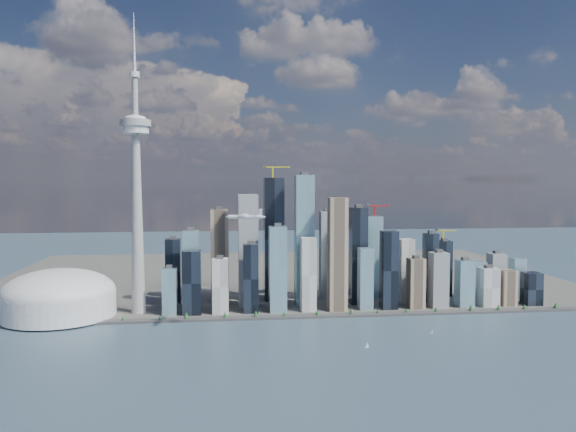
{
  "coord_description": "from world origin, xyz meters",
  "views": [
    {
      "loc": [
        -141.2,
        -750.63,
        252.09
      ],
      "look_at": [
        -24.25,
        260.0,
        185.68
      ],
      "focal_mm": 35.0,
      "sensor_mm": 36.0,
      "label": 1
    }
  ],
  "objects": [
    {
      "name": "shoreline_trees",
      "position": [
        0.0,
        250.0,
        8.78
      ],
      "size": [
        960.53,
        7.2,
        8.8
      ],
      "color": "#3F2D1E",
      "rests_on": "seawall"
    },
    {
      "name": "sailboat_west",
      "position": [
        196.7,
        119.19,
        2.66
      ],
      "size": [
        5.83,
        3.44,
        8.28
      ],
      "rotation": [
        0.0,
        0.0,
        -0.39
      ],
      "color": "white",
      "rests_on": "ground"
    },
    {
      "name": "dome_stadium",
      "position": [
        -440.0,
        300.0,
        39.44
      ],
      "size": [
        200.0,
        200.0,
        86.0
      ],
      "color": "silver",
      "rests_on": "land"
    },
    {
      "name": "sailboat_east",
      "position": [
        72.11,
        57.51,
        2.82
      ],
      "size": [
        6.36,
        2.16,
        8.8
      ],
      "rotation": [
        0.0,
        0.0,
        0.09
      ],
      "color": "white",
      "rests_on": "ground"
    },
    {
      "name": "skyscraper_cluster",
      "position": [
        59.61,
        336.81,
        86.87
      ],
      "size": [
        736.0,
        142.0,
        278.52
      ],
      "color": "black",
      "rests_on": "land"
    },
    {
      "name": "needle_tower",
      "position": [
        -300.0,
        310.0,
        235.84
      ],
      "size": [
        56.0,
        56.0,
        550.5
      ],
      "color": "gray",
      "rests_on": "land"
    },
    {
      "name": "airplane",
      "position": [
        -106.14,
        148.85,
        192.92
      ],
      "size": [
        64.65,
        57.5,
        15.83
      ],
      "rotation": [
        0.0,
        0.0,
        -0.2
      ],
      "color": "white",
      "rests_on": "ground"
    },
    {
      "name": "seawall",
      "position": [
        0.0,
        250.0,
        2.0
      ],
      "size": [
        1100.0,
        22.0,
        4.0
      ],
      "primitive_type": "cube",
      "color": "#383838",
      "rests_on": "ground"
    },
    {
      "name": "ground",
      "position": [
        0.0,
        0.0,
        0.0
      ],
      "size": [
        4000.0,
        4000.0,
        0.0
      ],
      "primitive_type": "plane",
      "color": "#344D5B",
      "rests_on": "ground"
    },
    {
      "name": "land",
      "position": [
        0.0,
        700.0,
        1.5
      ],
      "size": [
        1400.0,
        900.0,
        3.0
      ],
      "primitive_type": "cube",
      "color": "#4C4C47",
      "rests_on": "ground"
    }
  ]
}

